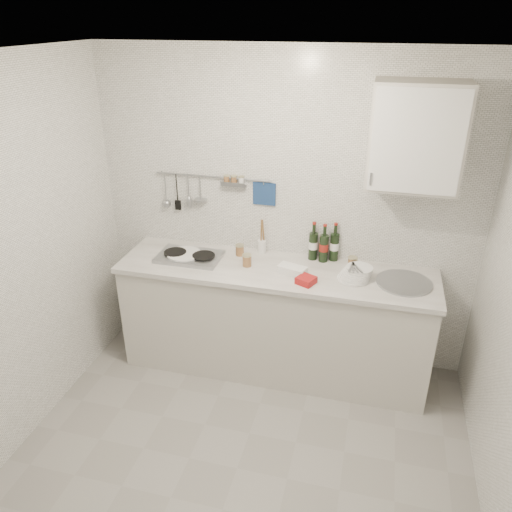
{
  "coord_description": "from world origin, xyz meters",
  "views": [
    {
      "loc": [
        0.69,
        -2.21,
        2.68
      ],
      "look_at": [
        -0.1,
        0.9,
        1.11
      ],
      "focal_mm": 35.0,
      "sensor_mm": 36.0,
      "label": 1
    }
  ],
  "objects_px": {
    "plate_stack_hob": "(183,255)",
    "plate_stack_sink": "(356,273)",
    "wine_bottles": "(324,242)",
    "wall_cabinet": "(416,137)",
    "utensil_crock": "(262,245)"
  },
  "relations": [
    {
      "from": "wall_cabinet",
      "to": "plate_stack_sink",
      "type": "bearing_deg",
      "value": -154.63
    },
    {
      "from": "wall_cabinet",
      "to": "plate_stack_sink",
      "type": "relative_size",
      "value": 2.76
    },
    {
      "from": "wine_bottles",
      "to": "utensil_crock",
      "type": "distance_m",
      "value": 0.51
    },
    {
      "from": "wall_cabinet",
      "to": "utensil_crock",
      "type": "distance_m",
      "value": 1.44
    },
    {
      "from": "wall_cabinet",
      "to": "utensil_crock",
      "type": "height_order",
      "value": "wall_cabinet"
    },
    {
      "from": "wall_cabinet",
      "to": "plate_stack_hob",
      "type": "relative_size",
      "value": 2.38
    },
    {
      "from": "wine_bottles",
      "to": "wall_cabinet",
      "type": "bearing_deg",
      "value": -11.55
    },
    {
      "from": "plate_stack_sink",
      "to": "utensil_crock",
      "type": "height_order",
      "value": "utensil_crock"
    },
    {
      "from": "plate_stack_hob",
      "to": "plate_stack_sink",
      "type": "bearing_deg",
      "value": -0.63
    },
    {
      "from": "plate_stack_hob",
      "to": "plate_stack_sink",
      "type": "distance_m",
      "value": 1.36
    },
    {
      "from": "plate_stack_hob",
      "to": "wine_bottles",
      "type": "distance_m",
      "value": 1.12
    },
    {
      "from": "plate_stack_hob",
      "to": "wine_bottles",
      "type": "xyz_separation_m",
      "value": [
        1.08,
        0.24,
        0.13
      ]
    },
    {
      "from": "plate_stack_hob",
      "to": "utensil_crock",
      "type": "relative_size",
      "value": 1.0
    },
    {
      "from": "utensil_crock",
      "to": "plate_stack_sink",
      "type": "bearing_deg",
      "value": -19.27
    },
    {
      "from": "plate_stack_sink",
      "to": "utensil_crock",
      "type": "xyz_separation_m",
      "value": [
        -0.77,
        0.27,
        0.02
      ]
    }
  ]
}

